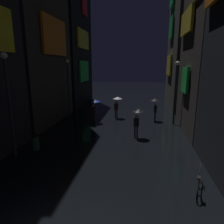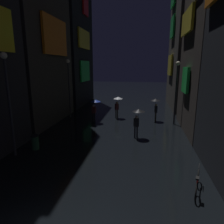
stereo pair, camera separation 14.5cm
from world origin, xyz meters
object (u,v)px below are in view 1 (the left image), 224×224
at_px(pedestrian_near_crossing_black, 138,115).
at_px(streetlamp_right_far, 176,86).
at_px(bicycle_parked_at_storefront, 198,183).
at_px(trash_bin, 35,142).
at_px(pedestrian_midstreet_left_black, 155,103).
at_px(streetlamp_left_far, 68,82).
at_px(pedestrian_far_right_blue, 95,104).
at_px(pedestrian_midstreet_centre_clear, 117,101).
at_px(streetlamp_left_near, 8,94).

xyz_separation_m(pedestrian_near_crossing_black, streetlamp_right_far, (3.09, 3.94, 1.76)).
height_order(bicycle_parked_at_storefront, trash_bin, bicycle_parked_at_storefront).
relative_size(pedestrian_midstreet_left_black, streetlamp_left_far, 0.37).
xyz_separation_m(streetlamp_left_far, trash_bin, (0.70, -7.89, -3.08)).
bearing_deg(pedestrian_near_crossing_black, pedestrian_midstreet_left_black, 72.95).
relative_size(pedestrian_midstreet_left_black, bicycle_parked_at_storefront, 1.21).
distance_m(pedestrian_far_right_blue, streetlamp_left_far, 3.71).
bearing_deg(pedestrian_far_right_blue, trash_bin, -108.64).
relative_size(pedestrian_midstreet_left_black, trash_bin, 2.28).
bearing_deg(pedestrian_midstreet_centre_clear, streetlamp_left_near, -116.62).
bearing_deg(pedestrian_midstreet_centre_clear, pedestrian_far_right_blue, -134.06).
bearing_deg(trash_bin, pedestrian_midstreet_centre_clear, 64.43).
height_order(pedestrian_near_crossing_black, streetlamp_left_far, streetlamp_left_far).
relative_size(pedestrian_midstreet_centre_clear, streetlamp_right_far, 0.39).
bearing_deg(streetlamp_left_far, streetlamp_right_far, -4.51).
height_order(pedestrian_near_crossing_black, pedestrian_midstreet_left_black, same).
height_order(bicycle_parked_at_storefront, streetlamp_left_far, streetlamp_left_far).
distance_m(streetlamp_right_far, trash_bin, 12.07).
bearing_deg(bicycle_parked_at_storefront, trash_bin, 161.74).
height_order(pedestrian_far_right_blue, streetlamp_right_far, streetlamp_right_far).
height_order(pedestrian_midstreet_centre_clear, streetlamp_right_far, streetlamp_right_far).
xyz_separation_m(bicycle_parked_at_storefront, trash_bin, (-8.90, 2.93, 0.08)).
distance_m(bicycle_parked_at_storefront, trash_bin, 9.37).
distance_m(streetlamp_left_near, streetlamp_right_far, 12.88).
height_order(pedestrian_midstreet_left_black, bicycle_parked_at_storefront, pedestrian_midstreet_left_black).
xyz_separation_m(pedestrian_midstreet_left_black, bicycle_parked_at_storefront, (1.22, -10.88, -1.28)).
bearing_deg(trash_bin, pedestrian_far_right_blue, 71.36).
xyz_separation_m(pedestrian_far_right_blue, pedestrian_midstreet_left_black, (5.46, 1.39, 0.00)).
relative_size(pedestrian_midstreet_left_black, streetlamp_right_far, 0.39).
distance_m(pedestrian_far_right_blue, pedestrian_midstreet_centre_clear, 2.63).
distance_m(pedestrian_midstreet_centre_clear, streetlamp_left_near, 10.75).
xyz_separation_m(pedestrian_near_crossing_black, streetlamp_left_near, (-6.91, -4.17, 1.94)).
distance_m(pedestrian_near_crossing_black, streetlamp_left_near, 8.30).
xyz_separation_m(streetlamp_left_near, streetlamp_left_far, (-0.00, 8.90, -0.06)).
height_order(streetlamp_left_near, streetlamp_right_far, streetlamp_left_near).
bearing_deg(pedestrian_midstreet_left_black, streetlamp_left_near, -133.08).
xyz_separation_m(pedestrian_midstreet_left_black, pedestrian_midstreet_centre_clear, (-3.63, 0.50, 0.00)).
bearing_deg(streetlamp_right_far, pedestrian_midstreet_left_black, 152.70).
bearing_deg(streetlamp_left_far, bicycle_parked_at_storefront, -48.45).
relative_size(pedestrian_far_right_blue, streetlamp_left_far, 0.37).
distance_m(pedestrian_near_crossing_black, trash_bin, 7.07).
relative_size(streetlamp_left_near, streetlamp_left_far, 1.02).
distance_m(pedestrian_near_crossing_black, streetlamp_right_far, 5.31).
bearing_deg(pedestrian_midstreet_left_black, trash_bin, -134.02).
bearing_deg(streetlamp_left_far, pedestrian_far_right_blue, -24.68).
bearing_deg(streetlamp_left_near, bicycle_parked_at_storefront, -11.33).
relative_size(pedestrian_midstreet_centre_clear, streetlamp_left_near, 0.37).
bearing_deg(trash_bin, pedestrian_near_crossing_black, 26.97).
distance_m(pedestrian_midstreet_left_black, pedestrian_midstreet_centre_clear, 3.67).
bearing_deg(pedestrian_far_right_blue, streetlamp_right_far, 4.42).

